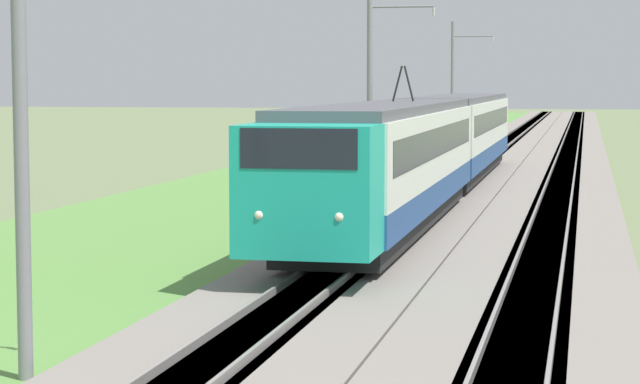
{
  "coord_description": "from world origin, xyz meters",
  "views": [
    {
      "loc": [
        -8.75,
        -5.44,
        4.5
      ],
      "look_at": [
        16.74,
        0.0,
        2.19
      ],
      "focal_mm": 70.0,
      "sensor_mm": 36.0,
      "label": 1
    }
  ],
  "objects_px": {
    "passenger_train": "(431,142)",
    "catenary_mast_far": "(454,86)",
    "catenary_mast_mid": "(371,89)",
    "catenary_mast_near": "(25,112)"
  },
  "relations": [
    {
      "from": "passenger_train",
      "to": "catenary_mast_far",
      "type": "distance_m",
      "value": 31.8
    },
    {
      "from": "passenger_train",
      "to": "catenary_mast_mid",
      "type": "xyz_separation_m",
      "value": [
        1.85,
        2.51,
        1.91
      ]
    },
    {
      "from": "passenger_train",
      "to": "catenary_mast_near",
      "type": "height_order",
      "value": "catenary_mast_near"
    },
    {
      "from": "catenary_mast_far",
      "to": "passenger_train",
      "type": "bearing_deg",
      "value": -175.46
    },
    {
      "from": "passenger_train",
      "to": "catenary_mast_near",
      "type": "relative_size",
      "value": 5.35
    },
    {
      "from": "catenary_mast_far",
      "to": "catenary_mast_near",
      "type": "bearing_deg",
      "value": -180.0
    },
    {
      "from": "catenary_mast_mid",
      "to": "catenary_mast_far",
      "type": "distance_m",
      "value": 29.8
    },
    {
      "from": "passenger_train",
      "to": "catenary_mast_far",
      "type": "bearing_deg",
      "value": -175.46
    },
    {
      "from": "passenger_train",
      "to": "catenary_mast_mid",
      "type": "relative_size",
      "value": 5.13
    },
    {
      "from": "catenary_mast_near",
      "to": "catenary_mast_mid",
      "type": "bearing_deg",
      "value": 0.0
    }
  ]
}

